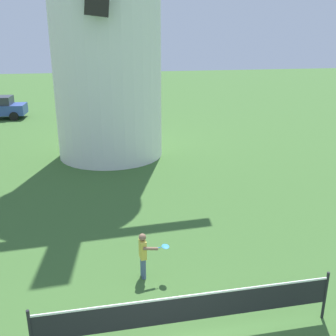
% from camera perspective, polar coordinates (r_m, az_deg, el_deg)
% --- Properties ---
extents(tennis_net, '(5.85, 0.06, 1.10)m').
position_cam_1_polar(tennis_net, '(7.95, 3.04, -19.68)').
color(tennis_net, black).
rests_on(tennis_net, ground_plane).
extents(player_far, '(0.72, 0.44, 1.18)m').
position_cam_1_polar(player_far, '(9.65, -3.53, -12.19)').
color(player_far, slate).
rests_on(player_far, ground_plane).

